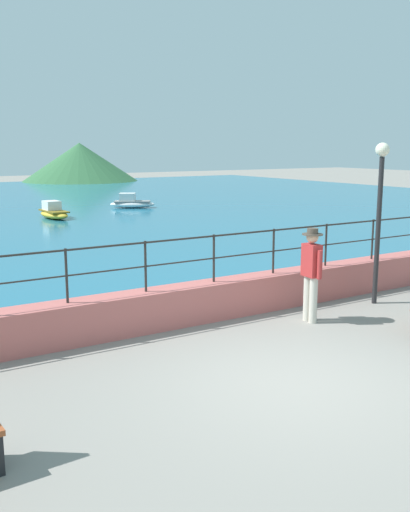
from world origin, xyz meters
TOP-DOWN VIEW (x-y plane):
  - ground_plane at (0.00, 0.00)m, footprint 120.00×120.00m
  - promenade_wall at (0.00, 3.20)m, footprint 20.00×0.56m
  - railing at (-0.00, 3.20)m, footprint 18.44×0.04m
  - hill_secondary at (13.68, 45.98)m, footprint 10.58×10.58m
  - person_walking at (2.09, 2.04)m, footprint 0.38×0.57m
  - lamp_post at (4.10, 2.30)m, footprint 0.28×0.28m
  - boat_0 at (2.80, 19.55)m, footprint 1.01×2.34m
  - boat_2 at (7.62, 21.81)m, footprint 2.44×1.94m

SIDE VIEW (x-z plane):
  - ground_plane at x=0.00m, z-range 0.00..0.00m
  - boat_0 at x=2.80m, z-range -0.05..0.71m
  - boat_2 at x=7.62m, z-range -0.05..0.71m
  - promenade_wall at x=0.00m, z-range 0.00..0.70m
  - person_walking at x=2.09m, z-range 0.10..1.85m
  - railing at x=0.00m, z-range 0.86..1.76m
  - hill_secondary at x=13.68m, z-range 0.00..3.51m
  - lamp_post at x=4.10m, z-range 0.55..3.83m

